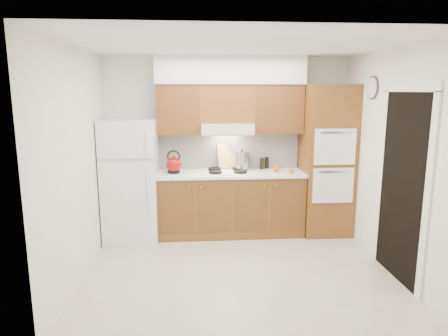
# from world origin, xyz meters

# --- Properties ---
(floor) EXTENTS (3.60, 3.60, 0.00)m
(floor) POSITION_xyz_m (0.00, 0.00, 0.00)
(floor) COLOR #B8B2A1
(floor) RESTS_ON ground
(ceiling) EXTENTS (3.60, 3.60, 0.00)m
(ceiling) POSITION_xyz_m (0.00, 0.00, 2.60)
(ceiling) COLOR white
(ceiling) RESTS_ON wall_back
(wall_back) EXTENTS (3.60, 0.02, 2.60)m
(wall_back) POSITION_xyz_m (0.00, 1.50, 1.30)
(wall_back) COLOR white
(wall_back) RESTS_ON floor
(wall_left) EXTENTS (0.02, 3.00, 2.60)m
(wall_left) POSITION_xyz_m (-1.80, 0.00, 1.30)
(wall_left) COLOR white
(wall_left) RESTS_ON floor
(wall_right) EXTENTS (0.02, 3.00, 2.60)m
(wall_right) POSITION_xyz_m (1.80, 0.00, 1.30)
(wall_right) COLOR white
(wall_right) RESTS_ON floor
(fridge) EXTENTS (0.75, 0.72, 1.72)m
(fridge) POSITION_xyz_m (-1.41, 1.14, 0.86)
(fridge) COLOR white
(fridge) RESTS_ON floor
(base_cabinets) EXTENTS (2.11, 0.60, 0.90)m
(base_cabinets) POSITION_xyz_m (0.02, 1.20, 0.45)
(base_cabinets) COLOR brown
(base_cabinets) RESTS_ON floor
(countertop) EXTENTS (2.13, 0.62, 0.04)m
(countertop) POSITION_xyz_m (0.03, 1.19, 0.92)
(countertop) COLOR white
(countertop) RESTS_ON base_cabinets
(backsplash) EXTENTS (2.11, 0.03, 0.56)m
(backsplash) POSITION_xyz_m (0.02, 1.49, 1.22)
(backsplash) COLOR white
(backsplash) RESTS_ON countertop
(oven_cabinet) EXTENTS (0.70, 0.65, 2.20)m
(oven_cabinet) POSITION_xyz_m (1.44, 1.18, 1.10)
(oven_cabinet) COLOR brown
(oven_cabinet) RESTS_ON floor
(upper_cab_left) EXTENTS (0.63, 0.33, 0.70)m
(upper_cab_left) POSITION_xyz_m (-0.71, 1.33, 1.85)
(upper_cab_left) COLOR brown
(upper_cab_left) RESTS_ON wall_back
(upper_cab_right) EXTENTS (0.73, 0.33, 0.70)m
(upper_cab_right) POSITION_xyz_m (0.72, 1.33, 1.85)
(upper_cab_right) COLOR brown
(upper_cab_right) RESTS_ON wall_back
(range_hood) EXTENTS (0.75, 0.45, 0.15)m
(range_hood) POSITION_xyz_m (-0.02, 1.27, 1.57)
(range_hood) COLOR silver
(range_hood) RESTS_ON wall_back
(upper_cab_over_hood) EXTENTS (0.75, 0.33, 0.55)m
(upper_cab_over_hood) POSITION_xyz_m (-0.02, 1.33, 1.92)
(upper_cab_over_hood) COLOR brown
(upper_cab_over_hood) RESTS_ON range_hood
(soffit) EXTENTS (2.13, 0.36, 0.40)m
(soffit) POSITION_xyz_m (0.03, 1.32, 2.40)
(soffit) COLOR silver
(soffit) RESTS_ON wall_back
(cooktop) EXTENTS (0.74, 0.50, 0.01)m
(cooktop) POSITION_xyz_m (-0.02, 1.21, 0.95)
(cooktop) COLOR white
(cooktop) RESTS_ON countertop
(doorway) EXTENTS (0.02, 0.90, 2.10)m
(doorway) POSITION_xyz_m (1.79, -0.35, 1.05)
(doorway) COLOR black
(doorway) RESTS_ON floor
(wall_clock) EXTENTS (0.02, 0.30, 0.30)m
(wall_clock) POSITION_xyz_m (1.79, 0.55, 2.15)
(wall_clock) COLOR #3F3833
(wall_clock) RESTS_ON wall_right
(kettle) EXTENTS (0.26, 0.26, 0.22)m
(kettle) POSITION_xyz_m (-0.80, 1.20, 1.06)
(kettle) COLOR maroon
(kettle) RESTS_ON countertop
(cutting_board) EXTENTS (0.29, 0.16, 0.36)m
(cutting_board) POSITION_xyz_m (-0.01, 1.45, 1.14)
(cutting_board) COLOR tan
(cutting_board) RESTS_ON countertop
(stock_pot) EXTENTS (0.25, 0.25, 0.24)m
(stock_pot) POSITION_xyz_m (0.20, 1.35, 1.09)
(stock_pot) COLOR #BCBDC1
(stock_pot) RESTS_ON cooktop
(condiment_a) EXTENTS (0.06, 0.06, 0.20)m
(condiment_a) POSITION_xyz_m (0.29, 1.41, 1.04)
(condiment_a) COLOR black
(condiment_a) RESTS_ON countertop
(condiment_b) EXTENTS (0.07, 0.07, 0.18)m
(condiment_b) POSITION_xyz_m (0.52, 1.40, 1.03)
(condiment_b) COLOR black
(condiment_b) RESTS_ON countertop
(condiment_c) EXTENTS (0.07, 0.07, 0.18)m
(condiment_c) POSITION_xyz_m (0.60, 1.45, 1.03)
(condiment_c) COLOR black
(condiment_c) RESTS_ON countertop
(orange_near) EXTENTS (0.10, 0.10, 0.08)m
(orange_near) POSITION_xyz_m (0.88, 1.04, 0.98)
(orange_near) COLOR orange
(orange_near) RESTS_ON countertop
(orange_far) EXTENTS (0.10, 0.10, 0.09)m
(orange_far) POSITION_xyz_m (0.69, 1.16, 0.98)
(orange_far) COLOR #EE4C0C
(orange_far) RESTS_ON countertop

